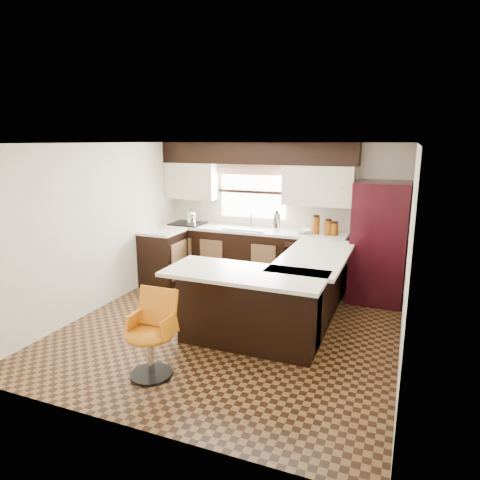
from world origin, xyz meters
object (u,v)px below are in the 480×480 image
at_px(refrigerator, 379,242).
at_px(bar_chair, 149,336).
at_px(peninsula_return, 249,309).
at_px(peninsula_long, 310,289).

relative_size(refrigerator, bar_chair, 2.01).
bearing_deg(bar_chair, peninsula_return, 55.82).
relative_size(peninsula_long, peninsula_return, 1.18).
bearing_deg(refrigerator, bar_chair, -122.24).
distance_m(refrigerator, bar_chair, 3.80).
relative_size(peninsula_long, bar_chair, 2.13).
distance_m(peninsula_long, bar_chair, 2.38).
xyz_separation_m(peninsula_long, refrigerator, (0.79, 1.15, 0.47)).
distance_m(peninsula_long, peninsula_return, 1.11).
bearing_deg(peninsula_long, peninsula_return, -118.30).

